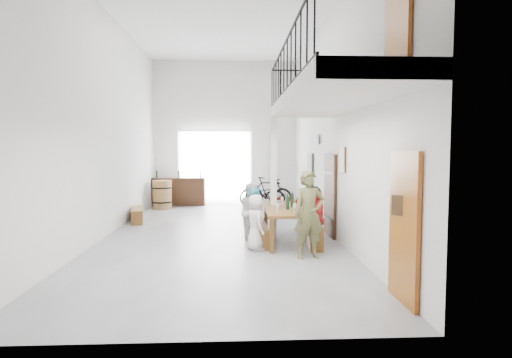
{
  "coord_description": "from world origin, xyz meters",
  "views": [
    {
      "loc": [
        0.39,
        -10.6,
        2.12
      ],
      "look_at": [
        0.88,
        -0.5,
        1.42
      ],
      "focal_mm": 30.0,
      "sensor_mm": 36.0,
      "label": 1
    }
  ],
  "objects": [
    {
      "name": "guest_right_a",
      "position": [
        2.19,
        -1.43,
        0.61
      ],
      "size": [
        0.31,
        0.72,
        1.21
      ],
      "primitive_type": "imported",
      "rotation": [
        0.0,
        0.0,
        -1.59
      ],
      "color": "#B31E20",
      "rests_on": "ground"
    },
    {
      "name": "balcony",
      "position": [
        1.98,
        -3.13,
        2.96
      ],
      "size": [
        1.52,
        5.62,
        4.0
      ],
      "color": "white",
      "rests_on": "ground"
    },
    {
      "name": "counter_bottles",
      "position": [
        -1.75,
        5.64,
        1.17
      ],
      "size": [
        1.72,
        0.11,
        0.28
      ],
      "color": "black",
      "rests_on": "serving_counter"
    },
    {
      "name": "guest_right_b",
      "position": [
        2.21,
        -0.8,
        0.64
      ],
      "size": [
        0.76,
        1.24,
        1.27
      ],
      "primitive_type": "imported",
      "rotation": [
        0.0,
        0.0,
        -1.93
      ],
      "color": "black",
      "rests_on": "ground"
    },
    {
      "name": "potted_plant",
      "position": [
        2.45,
        0.9,
        0.21
      ],
      "size": [
        0.46,
        0.43,
        0.41
      ],
      "primitive_type": "imported",
      "rotation": [
        0.0,
        0.0,
        0.35
      ],
      "color": "#1B541A",
      "rests_on": "ground"
    },
    {
      "name": "gateway_portal",
      "position": [
        -0.4,
        5.94,
        1.4
      ],
      "size": [
        2.8,
        0.08,
        2.8
      ],
      "primitive_type": "cube",
      "color": "white",
      "rests_on": "ground"
    },
    {
      "name": "tableware",
      "position": [
        1.63,
        -1.0,
        0.92
      ],
      "size": [
        0.66,
        1.44,
        0.35
      ],
      "color": "black",
      "rests_on": "tasting_table"
    },
    {
      "name": "guest_right_c",
      "position": [
        2.13,
        -0.31,
        0.52
      ],
      "size": [
        0.39,
        0.54,
        1.03
      ],
      "primitive_type": "imported",
      "rotation": [
        0.0,
        0.0,
        -1.69
      ],
      "color": "silver",
      "rests_on": "ground"
    },
    {
      "name": "right_wall_decor",
      "position": [
        2.7,
        -1.87,
        1.74
      ],
      "size": [
        0.07,
        8.28,
        5.07
      ],
      "color": "#8C4B12",
      "rests_on": "ground"
    },
    {
      "name": "guest_left_a",
      "position": [
        0.81,
        -1.72,
        0.59
      ],
      "size": [
        0.52,
        0.66,
        1.18
      ],
      "primitive_type": "imported",
      "rotation": [
        0.0,
        0.0,
        1.85
      ],
      "color": "silver",
      "rests_on": "ground"
    },
    {
      "name": "oak_barrel",
      "position": [
        -2.21,
        4.63,
        0.51
      ],
      "size": [
        0.69,
        0.69,
        1.01
      ],
      "color": "brown",
      "rests_on": "ground"
    },
    {
      "name": "guest_left_c",
      "position": [
        0.77,
        -0.56,
        0.66
      ],
      "size": [
        0.56,
        0.69,
        1.32
      ],
      "primitive_type": "imported",
      "rotation": [
        0.0,
        0.0,
        1.66
      ],
      "color": "silver",
      "rests_on": "ground"
    },
    {
      "name": "room_walls",
      "position": [
        0.0,
        0.0,
        3.55
      ],
      "size": [
        12.0,
        12.0,
        12.0
      ],
      "color": "silver",
      "rests_on": "ground"
    },
    {
      "name": "serving_counter",
      "position": [
        -1.75,
        5.65,
        0.52
      ],
      "size": [
        1.98,
        0.6,
        1.03
      ],
      "primitive_type": "cube",
      "rotation": [
        0.0,
        0.0,
        -0.03
      ],
      "color": "#371D12",
      "rests_on": "ground"
    },
    {
      "name": "guest_left_d",
      "position": [
        0.81,
        0.01,
        0.63
      ],
      "size": [
        0.5,
        0.83,
        1.26
      ],
      "primitive_type": "imported",
      "rotation": [
        0.0,
        0.0,
        1.53
      ],
      "color": "#246479",
      "rests_on": "ground"
    },
    {
      "name": "side_bench",
      "position": [
        -2.5,
        2.01,
        0.2
      ],
      "size": [
        0.59,
        1.45,
        0.4
      ],
      "primitive_type": "cube",
      "rotation": [
        0.0,
        0.0,
        0.2
      ],
      "color": "brown",
      "rests_on": "ground"
    },
    {
      "name": "host_standing",
      "position": [
        1.82,
        -2.42,
        0.86
      ],
      "size": [
        0.7,
        0.54,
        1.72
      ],
      "primitive_type": "imported",
      "rotation": [
        0.0,
        0.0,
        0.23
      ],
      "color": "brown",
      "rests_on": "ground"
    },
    {
      "name": "tasting_table",
      "position": [
        1.58,
        -0.95,
        0.71
      ],
      "size": [
        1.07,
        2.53,
        0.79
      ],
      "rotation": [
        0.0,
        0.0,
        -0.02
      ],
      "color": "brown",
      "rests_on": "ground"
    },
    {
      "name": "floor",
      "position": [
        0.0,
        0.0,
        0.0
      ],
      "size": [
        12.0,
        12.0,
        0.0
      ],
      "primitive_type": "plane",
      "color": "slate",
      "rests_on": "ground"
    },
    {
      "name": "bicycle_near",
      "position": [
        1.38,
        5.17,
        0.46
      ],
      "size": [
        1.86,
        1.1,
        0.92
      ],
      "primitive_type": "imported",
      "rotation": [
        0.0,
        0.0,
        1.27
      ],
      "color": "black",
      "rests_on": "ground"
    },
    {
      "name": "bicycle_far",
      "position": [
        1.6,
        5.1,
        0.55
      ],
      "size": [
        1.88,
        1.1,
        1.09
      ],
      "primitive_type": "imported",
      "rotation": [
        0.0,
        0.0,
        1.23
      ],
      "color": "black",
      "rests_on": "ground"
    },
    {
      "name": "guest_left_b",
      "position": [
        0.85,
        -1.06,
        0.63
      ],
      "size": [
        0.42,
        0.53,
        1.26
      ],
      "primitive_type": "imported",
      "rotation": [
        0.0,
        0.0,
        1.27
      ],
      "color": "#246479",
      "rests_on": "ground"
    },
    {
      "name": "bench_wall",
      "position": [
        2.17,
        -0.99,
        0.24
      ],
      "size": [
        0.49,
        2.14,
        0.49
      ],
      "primitive_type": "cube",
      "rotation": [
        0.0,
        0.0,
        -0.1
      ],
      "color": "brown",
      "rests_on": "ground"
    },
    {
      "name": "bench_inner",
      "position": [
        0.94,
        -0.91,
        0.21
      ],
      "size": [
        0.33,
        1.81,
        0.42
      ],
      "primitive_type": "cube",
      "rotation": [
        0.0,
        0.0,
        0.02
      ],
      "color": "brown",
      "rests_on": "ground"
    }
  ]
}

